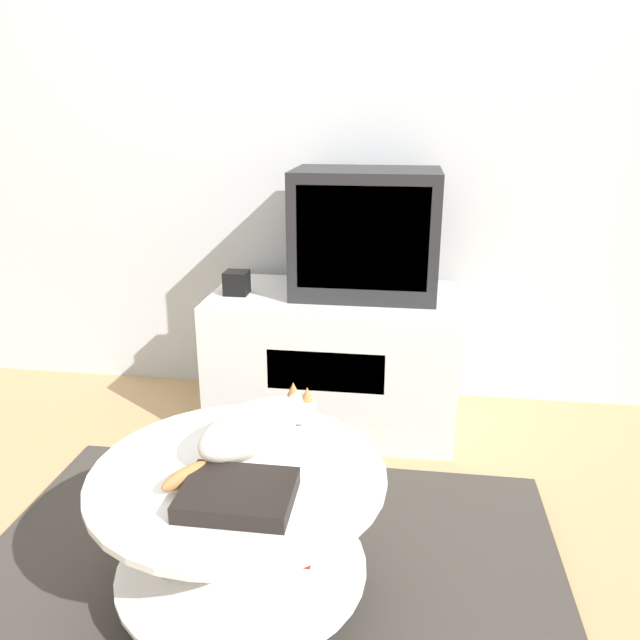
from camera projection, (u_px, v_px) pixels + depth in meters
ground_plane at (260, 597)px, 1.74m from camera, size 12.00×12.00×0.00m
wall_back at (327, 109)px, 2.67m from camera, size 8.00×0.05×2.60m
rug at (260, 595)px, 1.74m from camera, size 1.73×1.37×0.02m
tv_stand at (334, 359)px, 2.65m from camera, size 1.01×0.55×0.58m
tv at (366, 233)px, 2.50m from camera, size 0.57×0.39×0.50m
speaker at (237, 283)px, 2.54m from camera, size 0.09×0.09×0.09m
coffee_table at (241, 518)px, 1.63m from camera, size 0.76×0.76×0.40m
dvd_box at (238, 494)px, 1.45m from camera, size 0.26×0.21×0.04m
cat at (256, 427)px, 1.67m from camera, size 0.33×0.48×0.13m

